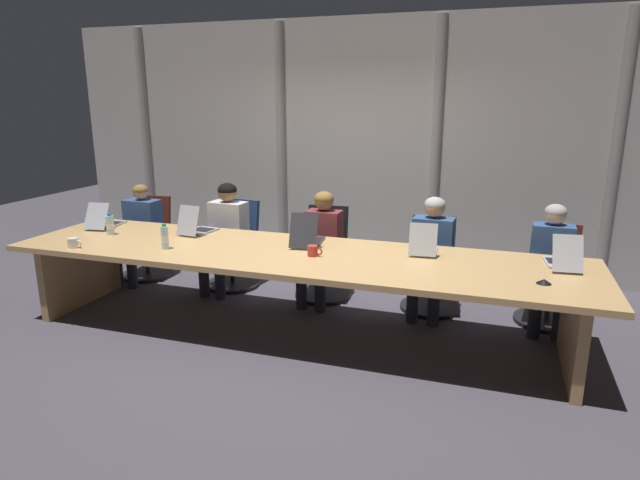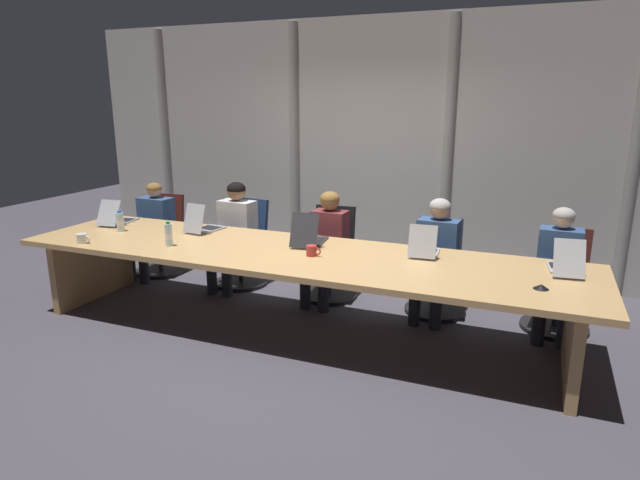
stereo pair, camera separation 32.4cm
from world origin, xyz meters
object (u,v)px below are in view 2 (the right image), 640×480
office_chair_left_mid (243,253)px  office_chair_right_end (558,292)px  laptop_right_mid (424,249)px  laptop_center (309,238)px  office_chair_right_mid (437,278)px  person_left_end (152,224)px  water_bottle_secondary (169,235)px  coffee_mug_near (82,239)px  laptop_left_end (118,218)px  person_right_end (558,265)px  coffee_mug_far (312,251)px  office_chair_center (330,264)px  conference_mic_left_side (541,287)px  laptop_right_end (565,265)px  person_center (326,240)px  person_left_mid (234,228)px  water_bottle_primary (120,222)px  person_right_mid (436,251)px  office_chair_left_end (162,244)px  laptop_left_mid (204,226)px

office_chair_left_mid → office_chair_right_end: 3.31m
laptop_right_mid → laptop_center: bearing=88.0°
office_chair_left_mid → office_chair_right_mid: office_chair_left_mid is taller
office_chair_right_mid → person_left_end: person_left_end is taller
person_left_end → water_bottle_secondary: size_ratio=4.84×
laptop_center → coffee_mug_near: bearing=104.4°
laptop_left_end → person_right_end: size_ratio=0.42×
coffee_mug_far → office_chair_center: bearing=102.9°
conference_mic_left_side → coffee_mug_near: bearing=-175.9°
laptop_right_end → person_right_end: size_ratio=0.40×
person_right_end → coffee_mug_near: size_ratio=8.22×
person_center → office_chair_right_mid: bearing=100.1°
office_chair_right_end → person_left_mid: person_left_mid is taller
office_chair_center → person_center: person_center is taller
laptop_left_end → water_bottle_primary: laptop_left_end is taller
laptop_center → water_bottle_secondary: laptop_center is taller
person_left_mid → person_right_mid: person_left_mid is taller
person_left_mid → person_right_end: person_left_mid is taller
laptop_right_end → person_left_end: (-4.43, 0.56, -0.19)m
office_chair_left_end → coffee_mug_far: size_ratio=7.00×
laptop_left_end → coffee_mug_near: 0.83m
person_left_mid → water_bottle_primary: size_ratio=5.56×
laptop_right_mid → person_center: 1.24m
coffee_mug_far → laptop_right_mid: bearing=23.7°
office_chair_center → office_chair_right_mid: size_ratio=1.04×
water_bottle_primary → office_chair_right_end: bearing=13.4°
laptop_right_mid → coffee_mug_near: laptop_right_mid is taller
laptop_left_end → coffee_mug_far: 2.45m
water_bottle_secondary → laptop_right_mid: bearing=15.0°
office_chair_center → person_left_mid: 1.14m
laptop_center → laptop_right_end: bearing=-97.5°
office_chair_center → person_right_end: 2.23m
water_bottle_secondary → office_chair_right_mid: bearing=29.7°
person_right_mid → coffee_mug_far: person_right_mid is taller
person_right_end → coffee_mug_far: bearing=-63.4°
office_chair_left_mid → person_left_mid: size_ratio=0.81×
person_center → conference_mic_left_side: (2.06, -1.05, 0.12)m
water_bottle_secondary → conference_mic_left_side: 3.15m
laptop_left_mid → water_bottle_primary: laptop_left_mid is taller
office_chair_left_end → person_center: (2.22, -0.16, 0.30)m
office_chair_left_end → office_chair_left_mid: size_ratio=0.98×
laptop_left_mid → water_bottle_secondary: bearing=-170.2°
conference_mic_left_side → person_right_end: bearing=82.5°
office_chair_right_end → person_center: 2.26m
laptop_center → person_left_mid: size_ratio=0.42×
office_chair_right_mid → person_right_end: 1.13m
laptop_left_end → water_bottle_secondary: bearing=-124.5°
person_right_mid → laptop_left_mid: bearing=-74.2°
water_bottle_secondary → coffee_mug_near: bearing=-164.5°
laptop_right_mid → person_left_end: person_left_end is taller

